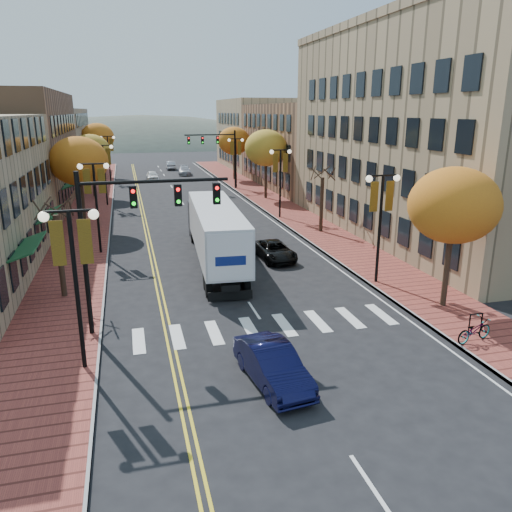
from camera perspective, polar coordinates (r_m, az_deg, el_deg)
ground at (r=20.68m, az=2.57°, el=-10.33°), size 200.00×200.00×0.00m
sidewalk_left at (r=51.09m, az=-18.32°, el=5.12°), size 4.00×85.00×0.15m
sidewalk_right at (r=53.00m, az=1.55°, el=6.32°), size 4.00×85.00×0.15m
building_left_mid at (r=54.97m, az=-27.11°, el=10.64°), size 12.00×24.00×11.00m
building_left_far at (r=79.59m, az=-23.38°, el=11.77°), size 12.00×26.00×9.50m
building_right_near at (r=41.38m, az=21.48°, el=12.77°), size 15.00×28.00×15.00m
building_right_mid at (r=64.44m, az=7.50°, el=12.38°), size 15.00×24.00×10.00m
building_right_far at (r=85.18m, az=1.85°, el=13.77°), size 15.00×20.00×11.00m
tree_left_a at (r=26.80m, az=-21.48°, el=-0.03°), size 0.28×0.28×4.20m
tree_left_b at (r=41.95m, az=-19.60°, el=10.17°), size 4.48×4.48×7.21m
tree_left_c at (r=57.89m, az=-18.37°, el=11.34°), size 4.16×4.16×6.69m
tree_left_d at (r=75.80m, az=-17.66°, el=12.80°), size 4.61×4.61×7.42m
tree_right_a at (r=24.79m, az=21.68°, el=5.38°), size 4.16×4.16×6.69m
tree_right_b at (r=39.12m, az=7.50°, el=5.84°), size 0.28×0.28×4.20m
tree_right_c at (r=53.78m, az=1.14°, el=12.24°), size 4.48×4.48×7.21m
tree_right_d at (r=69.29m, az=-2.54°, el=13.01°), size 4.35×4.35×7.00m
lamp_left_a at (r=18.43m, az=-20.14°, el=-0.38°), size 1.96×0.36×6.05m
lamp_left_b at (r=34.06m, az=-17.89°, el=7.13°), size 1.96×0.36×6.05m
lamp_left_c at (r=51.91m, az=-16.98°, el=10.12°), size 1.96×0.36×6.05m
lamp_left_d at (r=69.84m, az=-16.53°, el=11.58°), size 1.96×0.36×6.05m
lamp_right_a at (r=27.45m, az=14.10°, el=5.38°), size 1.96×0.36×6.05m
lamp_right_b at (r=43.91m, az=2.80°, el=9.79°), size 1.96×0.36×6.05m
lamp_right_c at (r=61.25m, az=-2.32°, el=11.65°), size 1.96×0.36×6.05m
traffic_mast_near at (r=21.08m, az=-14.15°, el=3.92°), size 6.10×0.35×7.00m
traffic_mast_far at (r=60.80m, az=-4.23°, el=12.18°), size 6.10×0.34×7.00m
semi_truck at (r=31.28m, az=-4.82°, el=3.19°), size 3.37×15.17×3.76m
navy_sedan at (r=17.89m, az=1.92°, el=-12.33°), size 2.03×4.39×1.39m
black_suv at (r=32.10m, az=2.13°, el=0.62°), size 2.19×4.37×1.19m
car_far_white at (r=70.68m, az=-11.75°, el=8.97°), size 1.56×3.79×1.29m
car_far_silver at (r=76.17m, az=-8.19°, el=9.66°), size 2.19×4.60×1.29m
car_far_oncoming at (r=83.70m, az=-9.73°, el=10.19°), size 1.54×4.11×1.34m
bicycle at (r=22.42m, az=23.67°, el=-7.79°), size 1.95×1.06×0.97m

